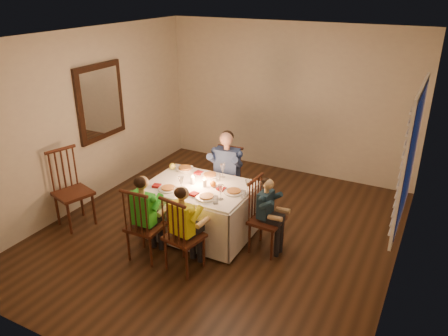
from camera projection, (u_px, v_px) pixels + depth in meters
The scene contains 26 objects.
ground at pixel (220, 232), 6.03m from camera, with size 5.00×5.00×0.00m, color black.
wall_left at pixel (86, 119), 6.48m from camera, with size 0.02×5.00×2.60m, color beige.
wall_right at pixel (409, 178), 4.56m from camera, with size 0.02×5.00×2.60m, color beige.
wall_back at pixel (288, 100), 7.55m from camera, with size 4.50×0.02×2.60m, color beige.
ceiling at pixel (219, 37), 5.00m from camera, with size 5.00×5.00×0.00m, color white.
dining_table at pixel (199, 199), 5.81m from camera, with size 1.40×1.02×0.70m.
chair_adult at pixel (226, 211), 6.59m from camera, with size 0.41×0.39×0.99m, color black, non-canonical shape.
chair_near_left at pixel (148, 257), 5.50m from camera, with size 0.41×0.39×0.99m, color black, non-canonical shape.
chair_near_right at pixel (186, 268), 5.29m from camera, with size 0.41×0.39×0.99m, color black, non-canonical shape.
chair_end at pixel (266, 250), 5.64m from camera, with size 0.41×0.39×0.99m, color black, non-canonical shape.
chair_extra at pixel (78, 224), 6.23m from camera, with size 0.46×0.44×1.11m, color black, non-canonical shape.
adult at pixel (226, 211), 6.59m from camera, with size 0.46×0.42×1.26m, color navy, non-canonical shape.
child_green at pixel (148, 257), 5.50m from camera, with size 0.38×0.35×1.12m, color green, non-canonical shape.
child_yellow at pixel (186, 268), 5.29m from camera, with size 0.37×0.34×1.09m, color yellow, non-canonical shape.
child_teal at pixel (266, 250), 5.64m from camera, with size 0.32×0.29×1.01m, color #1B3345, non-canonical shape.
setting_adult at pixel (210, 176), 5.99m from camera, with size 0.26×0.26×0.02m, color silver.
setting_green at pixel (168, 189), 5.61m from camera, with size 0.26×0.26×0.02m, color silver.
setting_yellow at pixel (207, 197), 5.39m from camera, with size 0.26×0.26×0.02m, color silver.
setting_teal at pixel (234, 192), 5.53m from camera, with size 0.26×0.26×0.02m, color silver.
candle_left at pixel (193, 181), 5.75m from camera, with size 0.06×0.06×0.10m, color white.
candle_right at pixel (205, 183), 5.67m from camera, with size 0.06×0.06×0.10m, color white.
squash at pixel (172, 166), 6.20m from camera, with size 0.09×0.09×0.09m, color #FFF243.
orange_fruit at pixel (213, 184), 5.68m from camera, with size 0.08×0.08×0.08m, color orange.
serving_bowl at pixel (185, 170), 6.14m from camera, with size 0.23×0.23×0.06m, color silver.
wall_mirror at pixel (100, 102), 6.63m from camera, with size 0.06×0.95×1.15m.
window_blinds at pixel (409, 157), 4.58m from camera, with size 0.07×1.34×1.54m.
Camera 1 is at (2.46, -4.57, 3.21)m, focal length 35.00 mm.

